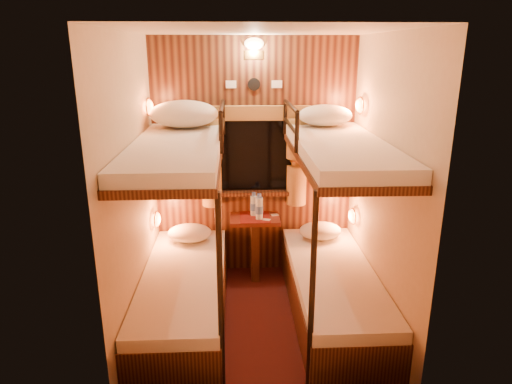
{
  "coord_description": "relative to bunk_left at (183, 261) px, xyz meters",
  "views": [
    {
      "loc": [
        -0.19,
        -3.46,
        2.27
      ],
      "look_at": [
        -0.02,
        0.15,
        1.14
      ],
      "focal_mm": 32.0,
      "sensor_mm": 36.0,
      "label": 1
    }
  ],
  "objects": [
    {
      "name": "floor",
      "position": [
        0.65,
        -0.07,
        -0.56
      ],
      "size": [
        2.1,
        2.1,
        0.0
      ],
      "primitive_type": "plane",
      "color": "black",
      "rests_on": "ground"
    },
    {
      "name": "ceiling",
      "position": [
        0.65,
        -0.07,
        1.84
      ],
      "size": [
        2.1,
        2.1,
        0.0
      ],
      "primitive_type": "plane",
      "rotation": [
        3.14,
        0.0,
        0.0
      ],
      "color": "silver",
      "rests_on": "wall_back"
    },
    {
      "name": "wall_back",
      "position": [
        0.65,
        0.98,
        0.64
      ],
      "size": [
        2.4,
        0.0,
        2.4
      ],
      "primitive_type": "plane",
      "rotation": [
        1.57,
        0.0,
        0.0
      ],
      "color": "#C6B293",
      "rests_on": "floor"
    },
    {
      "name": "wall_front",
      "position": [
        0.65,
        -1.12,
        0.64
      ],
      "size": [
        2.4,
        0.0,
        2.4
      ],
      "primitive_type": "plane",
      "rotation": [
        -1.57,
        0.0,
        0.0
      ],
      "color": "#C6B293",
      "rests_on": "floor"
    },
    {
      "name": "wall_left",
      "position": [
        -0.35,
        -0.07,
        0.64
      ],
      "size": [
        0.0,
        2.4,
        2.4
      ],
      "primitive_type": "plane",
      "rotation": [
        1.57,
        0.0,
        1.57
      ],
      "color": "#C6B293",
      "rests_on": "floor"
    },
    {
      "name": "wall_right",
      "position": [
        1.65,
        -0.07,
        0.64
      ],
      "size": [
        0.0,
        2.4,
        2.4
      ],
      "primitive_type": "plane",
      "rotation": [
        1.57,
        0.0,
        -1.57
      ],
      "color": "#C6B293",
      "rests_on": "floor"
    },
    {
      "name": "back_panel",
      "position": [
        0.65,
        0.97,
        0.64
      ],
      "size": [
        2.0,
        0.03,
        2.4
      ],
      "primitive_type": "cube",
      "color": "black",
      "rests_on": "floor"
    },
    {
      "name": "bunk_left",
      "position": [
        0.0,
        0.0,
        0.0
      ],
      "size": [
        0.72,
        1.9,
        1.82
      ],
      "color": "black",
      "rests_on": "floor"
    },
    {
      "name": "bunk_right",
      "position": [
        1.3,
        0.0,
        0.0
      ],
      "size": [
        0.72,
        1.9,
        1.82
      ],
      "color": "black",
      "rests_on": "floor"
    },
    {
      "name": "window",
      "position": [
        0.65,
        0.94,
        0.62
      ],
      "size": [
        1.0,
        0.12,
        0.79
      ],
      "color": "black",
      "rests_on": "back_panel"
    },
    {
      "name": "curtains",
      "position": [
        0.65,
        0.9,
        0.71
      ],
      "size": [
        1.1,
        0.22,
        1.0
      ],
      "color": "olive",
      "rests_on": "back_panel"
    },
    {
      "name": "back_fixtures",
      "position": [
        0.65,
        0.93,
        1.69
      ],
      "size": [
        0.54,
        0.09,
        0.48
      ],
      "color": "black",
      "rests_on": "back_panel"
    },
    {
      "name": "reading_lamps",
      "position": [
        0.65,
        0.63,
        0.68
      ],
      "size": [
        2.0,
        0.2,
        1.25
      ],
      "color": "orange",
      "rests_on": "wall_left"
    },
    {
      "name": "table",
      "position": [
        0.65,
        0.78,
        -0.14
      ],
      "size": [
        0.5,
        0.34,
        0.66
      ],
      "color": "maroon",
      "rests_on": "floor"
    },
    {
      "name": "bottle_left",
      "position": [
        0.69,
        0.73,
        0.21
      ],
      "size": [
        0.08,
        0.08,
        0.27
      ],
      "rotation": [
        0.0,
        0.0,
        -0.11
      ],
      "color": "#99BFE5",
      "rests_on": "table"
    },
    {
      "name": "bottle_right",
      "position": [
        0.64,
        0.84,
        0.2
      ],
      "size": [
        0.07,
        0.07,
        0.25
      ],
      "rotation": [
        0.0,
        0.0,
        -0.02
      ],
      "color": "#99BFE5",
      "rests_on": "table"
    },
    {
      "name": "sachet_a",
      "position": [
        0.76,
        0.7,
        0.09
      ],
      "size": [
        0.09,
        0.08,
        0.01
      ],
      "primitive_type": "cube",
      "rotation": [
        0.0,
        0.0,
        -0.34
      ],
      "color": "silver",
      "rests_on": "table"
    },
    {
      "name": "sachet_b",
      "position": [
        0.85,
        0.84,
        0.09
      ],
      "size": [
        0.09,
        0.07,
        0.01
      ],
      "primitive_type": "cube",
      "rotation": [
        0.0,
        0.0,
        0.24
      ],
      "color": "silver",
      "rests_on": "table"
    },
    {
      "name": "pillow_lower_left",
      "position": [
        -0.0,
        0.67,
        -0.02
      ],
      "size": [
        0.43,
        0.31,
        0.17
      ],
      "primitive_type": "ellipsoid",
      "color": "silver",
      "rests_on": "bunk_left"
    },
    {
      "name": "pillow_lower_right",
      "position": [
        1.3,
        0.67,
        -0.02
      ],
      "size": [
        0.42,
        0.3,
        0.17
      ],
      "primitive_type": "ellipsoid",
      "color": "silver",
      "rests_on": "bunk_right"
    },
    {
      "name": "pillow_upper_left",
      "position": [
        -0.0,
        0.66,
        1.15
      ],
      "size": [
        0.62,
        0.45,
        0.24
      ],
      "primitive_type": "ellipsoid",
      "color": "silver",
      "rests_on": "bunk_left"
    },
    {
      "name": "pillow_upper_right",
      "position": [
        1.3,
        0.68,
        1.13
      ],
      "size": [
        0.5,
        0.36,
        0.2
      ],
      "primitive_type": "ellipsoid",
      "color": "silver",
      "rests_on": "bunk_right"
    }
  ]
}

